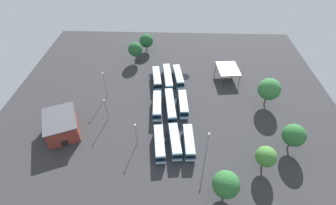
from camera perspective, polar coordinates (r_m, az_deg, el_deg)
name	(u,v)px	position (r m, az deg, el deg)	size (l,w,h in m)	color
ground_plane	(170,109)	(78.17, 0.51, -1.61)	(107.31, 107.31, 0.00)	#333335
bus_row0_slot0	(157,78)	(87.92, -2.61, 5.61)	(11.36, 4.14, 3.47)	teal
bus_row0_slot1	(168,78)	(88.14, -0.07, 5.76)	(14.15, 4.29, 3.47)	teal
bus_row0_slot2	(178,77)	(88.73, 2.36, 6.00)	(11.67, 4.32, 3.47)	teal
bus_row1_slot0	(157,106)	(76.82, -2.53, -0.73)	(11.53, 3.30, 3.47)	teal
bus_row1_slot1	(170,106)	(76.71, 0.53, -0.76)	(14.14, 4.19, 3.47)	teal
bus_row1_slot2	(183,104)	(77.42, 3.49, -0.37)	(10.91, 3.32, 3.47)	teal
bus_row2_slot0	(159,144)	(66.55, -2.00, -9.48)	(11.41, 3.93, 3.47)	teal
bus_row2_slot1	(175,141)	(66.99, 1.60, -9.01)	(11.17, 4.01, 3.47)	teal
bus_row2_slot2	(189,142)	(67.05, 4.82, -9.13)	(10.70, 3.26, 3.47)	teal
depot_building	(62,125)	(75.66, -23.42, -4.82)	(13.98, 12.52, 5.72)	maroon
maintenance_shelter	(228,69)	(91.77, 13.77, 7.60)	(9.82, 8.11, 4.04)	slate
lamp_post_far_corner	(136,133)	(66.49, -7.42, -7.02)	(0.56, 0.28, 7.30)	slate
lamp_post_by_building	(106,109)	(74.38, -14.17, -1.43)	(0.56, 0.28, 7.75)	slate
lamp_post_near_entrance	(105,84)	(82.43, -14.44, 4.24)	(0.56, 0.28, 9.53)	slate
lamp_post_mid_lot	(208,143)	(63.97, 9.15, -9.25)	(0.56, 0.28, 8.22)	slate
tree_northwest	(135,49)	(98.60, -7.60, 12.11)	(5.53, 5.53, 8.18)	brown
tree_northeast	(226,184)	(57.79, 13.29, -17.99)	(6.09, 6.09, 7.85)	brown
tree_east_edge	(269,89)	(82.36, 22.40, 2.88)	(6.87, 6.87, 9.55)	brown
tree_north_edge	(146,41)	(105.87, -5.04, 14.09)	(5.68, 5.68, 7.54)	brown
tree_west_edge	(294,135)	(71.45, 27.14, -6.77)	(5.90, 5.90, 8.33)	brown
tree_south_edge	(266,157)	(64.80, 21.77, -11.57)	(5.08, 5.08, 7.32)	brown
puddle_centre_drain	(177,127)	(73.04, 2.17, -5.59)	(1.81, 1.81, 0.01)	black
puddle_between_rows	(184,77)	(91.93, 3.73, 5.97)	(4.14, 4.14, 0.01)	black
puddle_front_lane	(165,101)	(81.29, -0.77, 0.45)	(4.00, 4.00, 0.01)	black
puddle_near_shelter	(152,76)	(92.48, -3.69, 6.22)	(2.89, 2.89, 0.01)	black
puddle_back_corner	(187,127)	(72.99, 4.36, -5.75)	(1.67, 1.67, 0.01)	black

